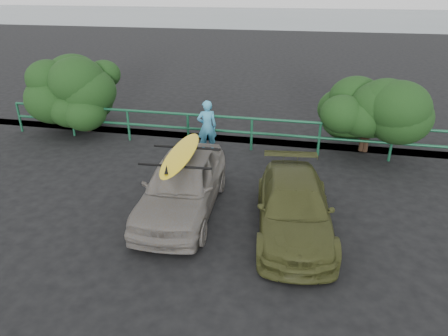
{
  "coord_description": "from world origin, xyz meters",
  "views": [
    {
      "loc": [
        2.59,
        -6.29,
        4.64
      ],
      "look_at": [
        0.91,
        1.47,
        0.97
      ],
      "focal_mm": 32.0,
      "sensor_mm": 36.0,
      "label": 1
    }
  ],
  "objects_px": {
    "olive_vehicle": "(294,207)",
    "surfboard": "(181,154)",
    "man": "(207,127)",
    "sedan": "(183,184)",
    "guardrail": "(219,131)"
  },
  "relations": [
    {
      "from": "guardrail",
      "to": "man",
      "type": "distance_m",
      "value": 0.59
    },
    {
      "from": "guardrail",
      "to": "man",
      "type": "height_order",
      "value": "man"
    },
    {
      "from": "surfboard",
      "to": "sedan",
      "type": "bearing_deg",
      "value": 0.0
    },
    {
      "from": "sedan",
      "to": "man",
      "type": "bearing_deg",
      "value": 92.47
    },
    {
      "from": "sedan",
      "to": "surfboard",
      "type": "distance_m",
      "value": 0.73
    },
    {
      "from": "man",
      "to": "surfboard",
      "type": "height_order",
      "value": "man"
    },
    {
      "from": "man",
      "to": "surfboard",
      "type": "relative_size",
      "value": 0.63
    },
    {
      "from": "olive_vehicle",
      "to": "surfboard",
      "type": "distance_m",
      "value": 2.6
    },
    {
      "from": "guardrail",
      "to": "man",
      "type": "relative_size",
      "value": 8.74
    },
    {
      "from": "guardrail",
      "to": "sedan",
      "type": "bearing_deg",
      "value": -89.15
    },
    {
      "from": "guardrail",
      "to": "sedan",
      "type": "xyz_separation_m",
      "value": [
        0.06,
        -3.88,
        0.12
      ]
    },
    {
      "from": "olive_vehicle",
      "to": "surfboard",
      "type": "relative_size",
      "value": 1.43
    },
    {
      "from": "man",
      "to": "guardrail",
      "type": "bearing_deg",
      "value": -144.3
    },
    {
      "from": "olive_vehicle",
      "to": "man",
      "type": "xyz_separation_m",
      "value": [
        -2.77,
        3.71,
        0.27
      ]
    },
    {
      "from": "man",
      "to": "surfboard",
      "type": "bearing_deg",
      "value": 72.6
    }
  ]
}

